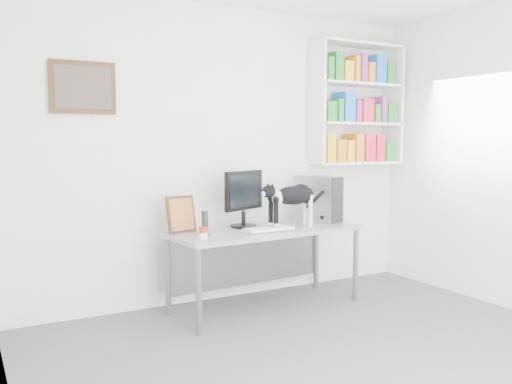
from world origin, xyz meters
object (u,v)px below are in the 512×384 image
leaning_print (181,213)px  keyboard (268,229)px  desk (266,268)px  cat (292,206)px  soup_can (203,233)px  bookshelf (357,104)px  speaker (205,223)px  monitor (243,199)px  pc_tower (318,198)px

leaning_print → keyboard: bearing=-33.6°
desk → keyboard: (-0.05, -0.12, 0.37)m
desk → cat: cat is taller
keyboard → soup_can: (-0.64, -0.09, 0.03)m
bookshelf → speaker: bookshelf is taller
monitor → pc_tower: (0.79, -0.02, -0.04)m
bookshelf → speaker: 2.18m
keyboard → leaning_print: 0.75m
desk → cat: bearing=-25.6°
leaning_print → soup_can: bearing=-95.0°
speaker → cat: bearing=12.9°
bookshelf → soup_can: bearing=-164.1°
desk → speaker: size_ratio=8.20×
desk → pc_tower: pc_tower is taller
cat → pc_tower: bearing=20.1°
leaning_print → monitor: bearing=-10.9°
speaker → desk: bearing=20.3°
bookshelf → pc_tower: (-0.61, -0.20, -0.92)m
keyboard → speaker: speaker is taller
bookshelf → desk: size_ratio=0.73×
pc_tower → speaker: bearing=170.3°
bookshelf → monitor: bearing=-172.7°
desk → leaning_print: leaning_print is taller
bookshelf → speaker: size_ratio=5.96×
cat → desk: bearing=151.3°
leaning_print → cat: cat is taller
leaning_print → soup_can: (0.03, -0.39, -0.11)m
bookshelf → leaning_print: bearing=-175.2°
bookshelf → pc_tower: size_ratio=2.84×
monitor → soup_can: monitor is taller
bookshelf → monitor: size_ratio=2.42×
keyboard → leaning_print: leaning_print is taller
keyboard → soup_can: soup_can is taller
pc_tower → cat: pc_tower is taller
soup_can → cat: size_ratio=0.16×
keyboard → pc_tower: 0.78m
leaning_print → soup_can: 0.41m
pc_tower → soup_can: size_ratio=4.45×
bookshelf → soup_can: 2.31m
desk → speaker: (-0.60, -0.06, 0.46)m
desk → leaning_print: bearing=162.0°
desk → monitor: (-0.14, 0.16, 0.61)m
desk → speaker: bearing=-178.9°
monitor → keyboard: size_ratio=1.18×
monitor → cat: (0.35, -0.25, -0.06)m
bookshelf → desk: bearing=-164.9°
bookshelf → soup_can: bookshelf is taller
bookshelf → desk: (-1.27, -0.34, -1.49)m
leaning_print → soup_can: leaning_print is taller
bookshelf → leaning_print: 2.22m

